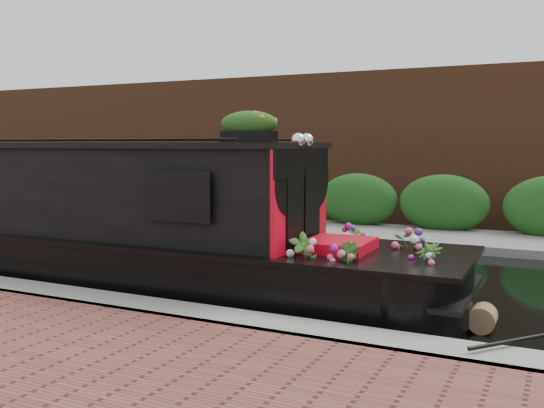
% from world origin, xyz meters
% --- Properties ---
extents(ground, '(80.00, 80.00, 0.00)m').
position_xyz_m(ground, '(0.00, 0.00, 0.00)').
color(ground, black).
rests_on(ground, ground).
extents(near_bank_coping, '(40.00, 0.60, 0.50)m').
position_xyz_m(near_bank_coping, '(0.00, -3.30, 0.00)').
color(near_bank_coping, gray).
rests_on(near_bank_coping, ground).
extents(far_bank_path, '(40.00, 2.40, 0.34)m').
position_xyz_m(far_bank_path, '(0.00, 4.20, 0.00)').
color(far_bank_path, slate).
rests_on(far_bank_path, ground).
extents(far_hedge, '(40.00, 1.10, 2.80)m').
position_xyz_m(far_hedge, '(0.00, 5.10, 0.00)').
color(far_hedge, '#1E4E1A').
rests_on(far_hedge, ground).
extents(far_brick_wall, '(40.00, 1.00, 8.00)m').
position_xyz_m(far_brick_wall, '(0.00, 7.20, 0.00)').
color(far_brick_wall, brown).
rests_on(far_brick_wall, ground).
extents(narrowboat, '(11.68, 2.20, 2.74)m').
position_xyz_m(narrowboat, '(-2.36, -1.82, 0.81)').
color(narrowboat, black).
rests_on(narrowboat, ground).
extents(rope_fender, '(0.30, 0.33, 0.30)m').
position_xyz_m(rope_fender, '(3.86, -1.82, 0.15)').
color(rope_fender, '#846145').
rests_on(rope_fender, ground).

